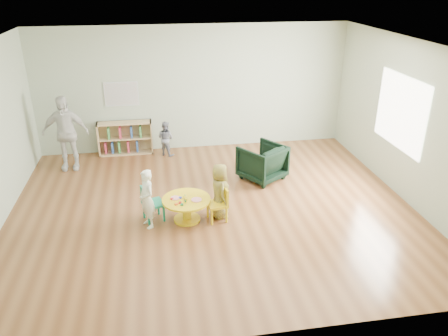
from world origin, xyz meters
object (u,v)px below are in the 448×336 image
object	(u,v)px
toddler	(166,138)
armchair	(262,162)
activity_table	(186,205)
kid_chair_right	(220,203)
child_right	(220,191)
adult_caretaker	(65,133)
kid_chair_left	(151,203)
bookshelf	(125,138)
child_left	(147,199)

from	to	relation	value
toddler	armchair	bearing A→B (deg)	175.92
activity_table	kid_chair_right	bearing A→B (deg)	-6.87
child_right	adult_caretaker	size ratio (longest dim) A/B	0.61
kid_chair_right	toddler	xyz separation A→B (m)	(-0.76, 2.99, 0.08)
activity_table	child_right	bearing A→B (deg)	3.74
activity_table	child_right	size ratio (longest dim) A/B	0.84
toddler	adult_caretaker	xyz separation A→B (m)	(-2.04, -0.41, 0.39)
kid_chair_left	bookshelf	size ratio (longest dim) A/B	0.51
bookshelf	armchair	distance (m)	3.30
kid_chair_left	armchair	bearing A→B (deg)	101.48
armchair	toddler	world-z (taller)	toddler
kid_chair_left	toddler	distance (m)	2.86
activity_table	bookshelf	distance (m)	3.38
kid_chair_right	adult_caretaker	size ratio (longest dim) A/B	0.38
activity_table	child_left	world-z (taller)	child_left
activity_table	bookshelf	world-z (taller)	bookshelf
kid_chair_left	child_right	world-z (taller)	child_right
activity_table	toddler	world-z (taller)	toddler
toddler	kid_chair_left	bearing A→B (deg)	118.83
kid_chair_right	toddler	bearing A→B (deg)	6.01
kid_chair_right	armchair	size ratio (longest dim) A/B	0.76
kid_chair_right	armchair	world-z (taller)	armchair
bookshelf	adult_caretaker	distance (m)	1.38
adult_caretaker	kid_chair_right	bearing A→B (deg)	-41.16
bookshelf	child_left	xyz separation A→B (m)	(0.50, -3.26, 0.13)
bookshelf	adult_caretaker	bearing A→B (deg)	-149.48
armchair	toddler	size ratio (longest dim) A/B	1.00
activity_table	kid_chair_right	world-z (taller)	kid_chair_right
kid_chair_right	bookshelf	world-z (taller)	bookshelf
activity_table	child_left	xyz separation A→B (m)	(-0.63, -0.08, 0.22)
armchair	toddler	xyz separation A→B (m)	(-1.84, 1.56, 0.04)
activity_table	child_right	xyz separation A→B (m)	(0.56, 0.04, 0.20)
child_left	adult_caretaker	xyz separation A→B (m)	(-1.63, 2.59, 0.29)
kid_chair_left	activity_table	bearing A→B (deg)	62.87
child_right	adult_caretaker	xyz separation A→B (m)	(-2.82, 2.48, 0.31)
child_left	toddler	xyz separation A→B (m)	(0.41, 3.00, -0.10)
child_left	child_right	size ratio (longest dim) A/B	1.03
child_right	toddler	bearing A→B (deg)	9.48
bookshelf	toddler	distance (m)	0.95
kid_chair_left	toddler	xyz separation A→B (m)	(0.37, 2.83, 0.07)
armchair	adult_caretaker	world-z (taller)	adult_caretaker
kid_chair_left	toddler	world-z (taller)	toddler
armchair	child_right	world-z (taller)	child_right
toddler	child_right	bearing A→B (deg)	141.43
kid_chair_left	bookshelf	xyz separation A→B (m)	(-0.54, 3.09, 0.04)
armchair	toddler	bearing A→B (deg)	-74.66
toddler	kid_chair_right	bearing A→B (deg)	140.59
kid_chair_left	armchair	xyz separation A→B (m)	(2.21, 1.27, 0.03)
bookshelf	armchair	xyz separation A→B (m)	(2.75, -1.82, -0.01)
child_right	kid_chair_right	bearing A→B (deg)	163.66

